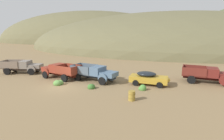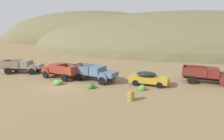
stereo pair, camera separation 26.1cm
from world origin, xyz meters
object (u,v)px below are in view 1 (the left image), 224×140
truck_rust_red (59,70)px  oil_drum_foreground (132,96)px  truck_oxblood (210,75)px  truck_primer_gray (25,67)px  car_mustard (150,78)px  truck_chalk_blue (97,73)px

truck_rust_red → oil_drum_foreground: bearing=168.3°
truck_oxblood → truck_primer_gray: bearing=-168.1°
truck_primer_gray → truck_oxblood: size_ratio=1.01×
truck_rust_red → car_mustard: size_ratio=1.26×
truck_chalk_blue → car_mustard: size_ratio=1.33×
car_mustard → oil_drum_foreground: (-1.58, -5.34, -0.36)m
oil_drum_foreground → truck_chalk_blue: bearing=131.0°
truck_primer_gray → truck_rust_red: 6.48m
truck_rust_red → truck_primer_gray: bearing=4.9°
truck_oxblood → oil_drum_foreground: 11.47m
truck_primer_gray → truck_rust_red: bearing=-23.7°
truck_oxblood → oil_drum_foreground: truck_oxblood is taller
truck_chalk_blue → truck_primer_gray: bearing=-172.3°
truck_rust_red → oil_drum_foreground: size_ratio=6.62×
truck_rust_red → truck_oxblood: bearing=-157.0°
truck_primer_gray → truck_oxblood: 25.29m
truck_rust_red → truck_chalk_blue: size_ratio=0.94×
truck_rust_red → truck_oxblood: same height
car_mustard → oil_drum_foreground: car_mustard is taller
truck_primer_gray → truck_chalk_blue: (11.72, -2.09, 0.00)m
truck_primer_gray → car_mustard: size_ratio=1.26×
car_mustard → truck_oxblood: size_ratio=0.80×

